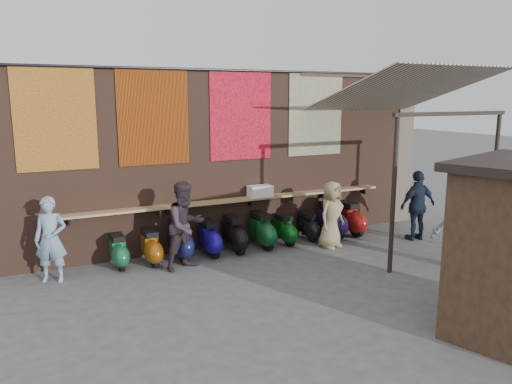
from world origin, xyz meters
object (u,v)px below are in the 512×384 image
shelf_box (260,191)px  scooter_stool_9 (350,219)px  diner_left (51,239)px  shopper_navy (418,206)px  scooter_stool_2 (180,240)px  scooter_stool_8 (331,220)px  scooter_stool_1 (151,248)px  scooter_stool_4 (235,235)px  scooter_stool_6 (285,230)px  shopper_tan (331,215)px  diner_right (186,226)px  shopper_grey (462,222)px  scooter_stool_0 (119,252)px  scooter_stool_3 (210,238)px  scooter_stool_5 (262,230)px  scooter_stool_7 (308,226)px

shelf_box → scooter_stool_9: size_ratio=0.64×
diner_left → shopper_navy: size_ratio=0.96×
scooter_stool_2 → scooter_stool_8: bearing=0.0°
scooter_stool_1 → scooter_stool_4: scooter_stool_4 is taller
shelf_box → scooter_stool_6: (0.49, -0.31, -0.91)m
shelf_box → shopper_navy: 3.82m
scooter_stool_1 → scooter_stool_2: 0.64m
scooter_stool_8 → shopper_tan: shopper_tan is taller
shopper_tan → diner_right: bearing=157.4°
diner_left → shopper_grey: (7.50, -2.80, 0.11)m
scooter_stool_0 → scooter_stool_9: size_ratio=0.82×
shopper_navy → scooter_stool_3: bearing=-10.3°
scooter_stool_2 → diner_right: (-0.06, -0.61, 0.48)m
scooter_stool_1 → scooter_stool_2: scooter_stool_2 is taller
diner_left → shopper_grey: bearing=1.6°
scooter_stool_5 → scooter_stool_0: bearing=179.0°
shopper_grey → scooter_stool_6: bearing=-28.8°
scooter_stool_1 → scooter_stool_8: size_ratio=0.86×
scooter_stool_2 → shopper_tan: shopper_tan is taller
scooter_stool_1 → shopper_grey: shopper_grey is taller
scooter_stool_3 → shopper_grey: 5.24m
shelf_box → scooter_stool_8: 2.03m
scooter_stool_0 → shopper_navy: (6.86, -1.14, 0.51)m
shelf_box → shopper_grey: bearing=-48.2°
scooter_stool_0 → shopper_grey: bearing=-25.6°
scooter_stool_2 → shopper_navy: shopper_navy is taller
scooter_stool_1 → shopper_navy: bearing=-9.6°
scooter_stool_8 → scooter_stool_4: bearing=-179.3°
shelf_box → scooter_stool_3: shelf_box is taller
scooter_stool_3 → diner_left: diner_left is taller
shopper_tan → scooter_stool_5: bearing=133.4°
scooter_stool_7 → diner_right: 3.39m
scooter_stool_5 → shopper_navy: size_ratio=0.50×
scooter_stool_8 → shopper_grey: size_ratio=0.48×
scooter_stool_9 → shopper_grey: bearing=-79.5°
scooter_stool_5 → shopper_tan: shopper_tan is taller
scooter_stool_1 → scooter_stool_8: bearing=0.8°
shopper_tan → scooter_stool_1: bearing=149.8°
scooter_stool_6 → diner_left: size_ratio=0.45×
scooter_stool_0 → scooter_stool_1: (0.64, -0.09, 0.02)m
diner_left → diner_right: (2.47, -0.45, 0.08)m
scooter_stool_5 → scooter_stool_6: size_ratio=1.17×
diner_right → shopper_tan: bearing=-19.9°
shopper_navy → shopper_grey: bearing=73.7°
shopper_grey → scooter_stool_3: bearing=-12.6°
scooter_stool_5 → shopper_tan: bearing=-25.7°
scooter_stool_4 → shopper_grey: size_ratio=0.45×
shopper_grey → scooter_stool_8: bearing=-48.2°
scooter_stool_3 → scooter_stool_8: scooter_stool_8 is taller
scooter_stool_0 → scooter_stool_1: scooter_stool_1 is taller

